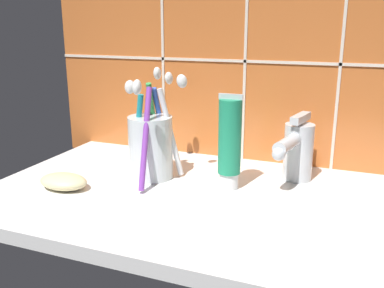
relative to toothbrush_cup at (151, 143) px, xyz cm
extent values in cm
cube|color=white|center=(9.79, -4.11, -6.80)|extent=(64.64, 39.62, 2.00)
cube|color=#C6662D|center=(9.79, 15.96, 18.84)|extent=(74.64, 1.50, 53.28)
cube|color=beige|center=(9.79, 15.11, 12.44)|extent=(74.64, 0.24, 0.50)
cube|color=beige|center=(-4.75, 15.11, 18.84)|extent=(0.50, 0.24, 53.28)
cube|color=beige|center=(11.41, 15.11, 18.84)|extent=(0.50, 0.24, 53.28)
cube|color=beige|center=(27.57, 15.11, 18.84)|extent=(0.50, 0.24, 53.28)
cylinder|color=silver|center=(-0.06, -0.11, -0.66)|extent=(7.23, 7.23, 10.28)
cylinder|color=white|center=(3.07, 0.99, 1.84)|extent=(4.00, 3.12, 14.69)
ellipsoid|color=white|center=(4.67, 2.07, 10.15)|extent=(2.50, 2.28, 2.52)
cylinder|color=blue|center=(0.10, 3.96, 1.72)|extent=(1.17, 5.90, 14.54)
ellipsoid|color=white|center=(0.23, 6.83, 9.88)|extent=(1.41, 2.38, 2.64)
cylinder|color=green|center=(-0.85, 2.83, 2.16)|extent=(1.85, 5.71, 15.40)
ellipsoid|color=white|center=(-1.32, 5.51, 10.78)|extent=(1.67, 2.46, 2.61)
cylinder|color=teal|center=(-2.01, -0.93, 1.37)|extent=(2.67, 1.14, 13.65)
ellipsoid|color=white|center=(-2.99, -1.02, 9.23)|extent=(2.07, 1.48, 2.39)
cylinder|color=purple|center=(1.13, -4.06, 1.97)|extent=(2.43, 7.23, 15.10)
ellipsoid|color=white|center=(1.91, -7.60, 10.35)|extent=(1.79, 2.65, 2.69)
cylinder|color=white|center=(13.39, -0.11, -4.54)|extent=(2.98, 2.98, 2.52)
cylinder|color=#1E8C60|center=(13.39, -0.11, 2.44)|extent=(3.50, 3.50, 11.46)
cube|color=silver|center=(13.39, -0.11, 8.57)|extent=(3.68, 0.36, 0.80)
cylinder|color=silver|center=(22.65, 7.80, -1.17)|extent=(4.71, 4.71, 9.27)
cylinder|color=silver|center=(21.80, 3.56, 1.43)|extent=(3.78, 8.91, 2.12)
sphere|color=silver|center=(20.96, -0.69, 0.72)|extent=(1.98, 1.98, 1.98)
cube|color=silver|center=(22.65, 7.80, 4.47)|extent=(2.55, 6.16, 1.20)
ellipsoid|color=beige|center=(-10.32, -9.81, -4.63)|extent=(7.84, 5.23, 2.34)
camera|label=1|loc=(31.00, -60.21, 18.93)|focal=40.00mm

